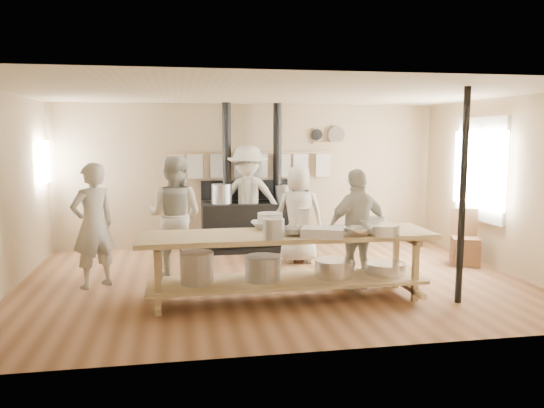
% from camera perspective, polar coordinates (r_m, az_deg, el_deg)
% --- Properties ---
extents(ground, '(7.00, 7.00, 0.00)m').
position_cam_1_polar(ground, '(7.54, 0.21, -8.26)').
color(ground, brown).
rests_on(ground, ground).
extents(room_shell, '(7.00, 7.00, 7.00)m').
position_cam_1_polar(room_shell, '(7.27, 0.22, 4.16)').
color(room_shell, tan).
rests_on(room_shell, ground).
extents(window_right, '(0.09, 1.50, 1.65)m').
position_cam_1_polar(window_right, '(9.11, 21.55, 3.51)').
color(window_right, beige).
rests_on(window_right, ground).
extents(left_opening, '(0.00, 0.90, 0.90)m').
position_cam_1_polar(left_opening, '(9.40, -23.35, 4.14)').
color(left_opening, white).
rests_on(left_opening, ground).
extents(stove, '(1.90, 0.75, 2.60)m').
position_cam_1_polar(stove, '(9.47, -2.11, -1.81)').
color(stove, black).
rests_on(stove, ground).
extents(towel_rail, '(3.00, 0.04, 0.47)m').
position_cam_1_polar(towel_rail, '(9.64, -2.33, 4.51)').
color(towel_rail, tan).
rests_on(towel_rail, ground).
extents(back_wall_shelf, '(0.63, 0.14, 0.32)m').
position_cam_1_polar(back_wall_shelf, '(9.97, 6.06, 7.17)').
color(back_wall_shelf, tan).
rests_on(back_wall_shelf, ground).
extents(prep_table, '(3.60, 0.90, 0.85)m').
position_cam_1_polar(prep_table, '(6.55, 1.55, -5.96)').
color(prep_table, tan).
rests_on(prep_table, ground).
extents(support_post, '(0.08, 0.08, 2.60)m').
position_cam_1_polar(support_post, '(6.73, 19.82, 0.71)').
color(support_post, black).
rests_on(support_post, ground).
extents(cook_far_left, '(0.73, 0.69, 1.68)m').
position_cam_1_polar(cook_far_left, '(7.46, -18.70, -2.20)').
color(cook_far_left, beige).
rests_on(cook_far_left, ground).
extents(cook_left, '(1.04, 0.94, 1.75)m').
position_cam_1_polar(cook_left, '(7.83, -10.41, -1.25)').
color(cook_left, beige).
rests_on(cook_left, ground).
extents(cook_center, '(0.85, 0.63, 1.57)m').
position_cam_1_polar(cook_center, '(8.48, 2.90, -1.10)').
color(cook_center, beige).
rests_on(cook_center, ground).
extents(cook_right, '(1.01, 0.61, 1.60)m').
position_cam_1_polar(cook_right, '(7.09, 9.19, -2.70)').
color(cook_right, beige).
rests_on(cook_right, ground).
extents(cook_by_window, '(1.34, 0.97, 1.86)m').
position_cam_1_polar(cook_by_window, '(9.24, -2.62, 0.52)').
color(cook_by_window, beige).
rests_on(cook_by_window, ground).
extents(chair, '(0.53, 0.53, 0.87)m').
position_cam_1_polar(chair, '(8.96, 20.04, -4.50)').
color(chair, brown).
rests_on(chair, ground).
extents(bowl_white_a, '(0.44, 0.44, 0.10)m').
position_cam_1_polar(bowl_white_a, '(6.76, -0.64, -2.27)').
color(bowl_white_a, silver).
rests_on(bowl_white_a, prep_table).
extents(bowl_steel_a, '(0.43, 0.43, 0.10)m').
position_cam_1_polar(bowl_steel_a, '(6.32, 2.41, -2.94)').
color(bowl_steel_a, silver).
rests_on(bowl_steel_a, prep_table).
extents(bowl_white_b, '(0.59, 0.59, 0.11)m').
position_cam_1_polar(bowl_white_b, '(7.10, 10.21, -1.88)').
color(bowl_white_b, silver).
rests_on(bowl_white_b, prep_table).
extents(bowl_steel_b, '(0.44, 0.44, 0.10)m').
position_cam_1_polar(bowl_steel_b, '(6.37, 9.18, -2.94)').
color(bowl_steel_b, silver).
rests_on(bowl_steel_b, prep_table).
extents(roasting_pan, '(0.58, 0.48, 0.11)m').
position_cam_1_polar(roasting_pan, '(6.24, 5.49, -3.05)').
color(roasting_pan, '#B2B2B7').
rests_on(roasting_pan, prep_table).
extents(mixing_bowl_large, '(0.41, 0.41, 0.13)m').
position_cam_1_polar(mixing_bowl_large, '(6.48, 11.80, -2.70)').
color(mixing_bowl_large, silver).
rests_on(mixing_bowl_large, prep_table).
extents(bucket_galv, '(0.32, 0.32, 0.23)m').
position_cam_1_polar(bucket_galv, '(6.10, 0.16, -2.67)').
color(bucket_galv, gray).
rests_on(bucket_galv, prep_table).
extents(deep_bowl_enamel, '(0.42, 0.42, 0.20)m').
position_cam_1_polar(deep_bowl_enamel, '(6.76, -0.20, -1.82)').
color(deep_bowl_enamel, silver).
rests_on(deep_bowl_enamel, prep_table).
extents(pitcher, '(0.18, 0.18, 0.25)m').
position_cam_1_polar(pitcher, '(6.84, 3.44, -1.51)').
color(pitcher, silver).
rests_on(pitcher, prep_table).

